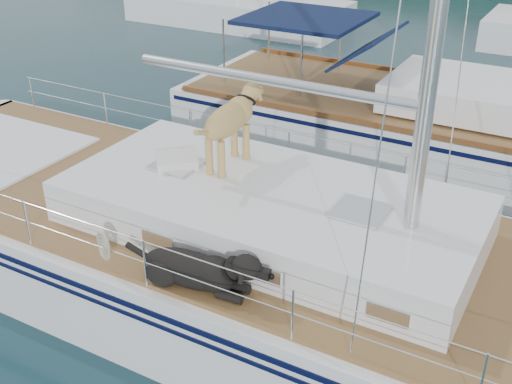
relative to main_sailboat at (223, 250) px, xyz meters
The scene contains 4 objects.
ground 0.69m from the main_sailboat, behind, with size 120.00×120.00×0.00m, color black.
main_sailboat is the anchor object (origin of this frame).
neighbor_sailboat 6.19m from the main_sailboat, 74.23° to the left, with size 11.00×3.50×13.30m.
bg_boat_west 16.18m from the main_sailboat, 120.02° to the left, with size 8.00×3.00×11.65m.
Camera 1 is at (4.11, -6.24, 5.49)m, focal length 45.00 mm.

